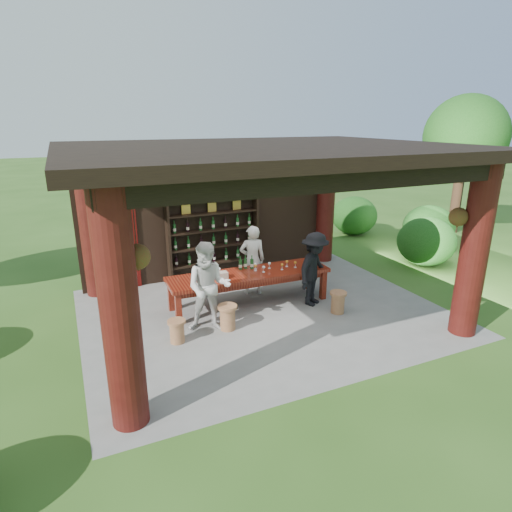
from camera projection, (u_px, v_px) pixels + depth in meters
name	position (u px, v px, depth m)	size (l,w,h in m)	color
ground	(264.00, 312.00, 9.22)	(90.00, 90.00, 0.00)	#2D5119
pavilion	(255.00, 211.00, 8.93)	(7.50, 6.00, 3.60)	slate
wine_shelf	(214.00, 238.00, 10.91)	(2.39, 0.36, 2.10)	black
tasting_table	(249.00, 278.00, 9.41)	(3.62, 1.03, 0.75)	#50120B
stool_near_left	(228.00, 317.00, 8.39)	(0.38, 0.38, 0.50)	brown
stool_near_right	(338.00, 302.00, 9.11)	(0.36, 0.36, 0.47)	brown
stool_far_left	(177.00, 331.00, 7.90)	(0.34, 0.34, 0.45)	brown
host	(252.00, 260.00, 9.97)	(0.60, 0.40, 1.65)	beige
guest_woman	(209.00, 287.00, 8.19)	(0.87, 0.68, 1.78)	beige
guest_man	(314.00, 269.00, 9.37)	(1.07, 0.61, 1.66)	black
table_bottles	(246.00, 262.00, 9.58)	(0.34, 0.15, 0.31)	#194C1E
table_glasses	(266.00, 267.00, 9.54)	(1.79, 0.37, 0.15)	silver
napkin_basket	(221.00, 275.00, 9.02)	(0.26, 0.18, 0.14)	#BF6672
shrubs	(293.00, 270.00, 10.16)	(22.86, 9.22, 1.36)	#194C14
trees	(364.00, 144.00, 10.85)	(21.26, 9.68, 4.80)	#3F2819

